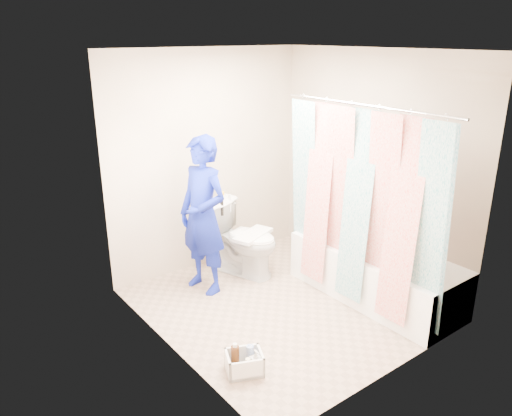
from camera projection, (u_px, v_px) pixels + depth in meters
floor at (282, 305)px, 4.91m from camera, size 2.60×2.60×0.00m
ceiling at (287, 50)px, 4.11m from camera, size 2.40×2.60×0.02m
wall_back at (208, 161)px, 5.48m from camera, size 2.40×0.02×2.40m
wall_front at (404, 232)px, 3.54m from camera, size 2.40×0.02×2.40m
wall_left at (166, 217)px, 3.82m from camera, size 0.02×2.60×2.40m
wall_right at (372, 168)px, 5.20m from camera, size 0.02×2.60×2.40m
bathtub at (375, 272)px, 4.99m from camera, size 0.70×1.75×0.50m
curtain_rod at (365, 105)px, 4.24m from camera, size 0.02×1.90×0.02m
shower_curtain at (358, 208)px, 4.55m from camera, size 0.06×1.75×1.80m
toilet at (243, 238)px, 5.46m from camera, size 0.70×0.90×0.81m
tank_lid at (253, 235)px, 5.37m from camera, size 0.54×0.38×0.04m
tank_internals at (224, 202)px, 5.40m from camera, size 0.19×0.10×0.27m
plumber at (203, 216)px, 4.97m from camera, size 0.50×0.66×1.62m
cleaning_caddy at (246, 363)px, 3.92m from camera, size 0.35×0.32×0.22m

